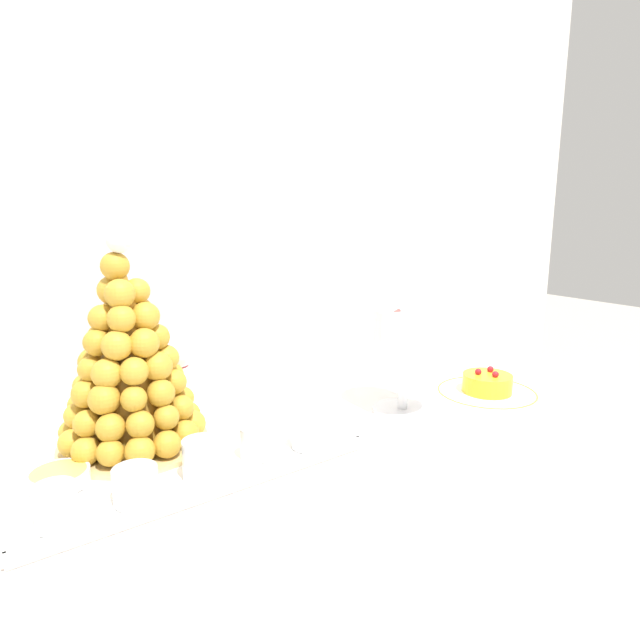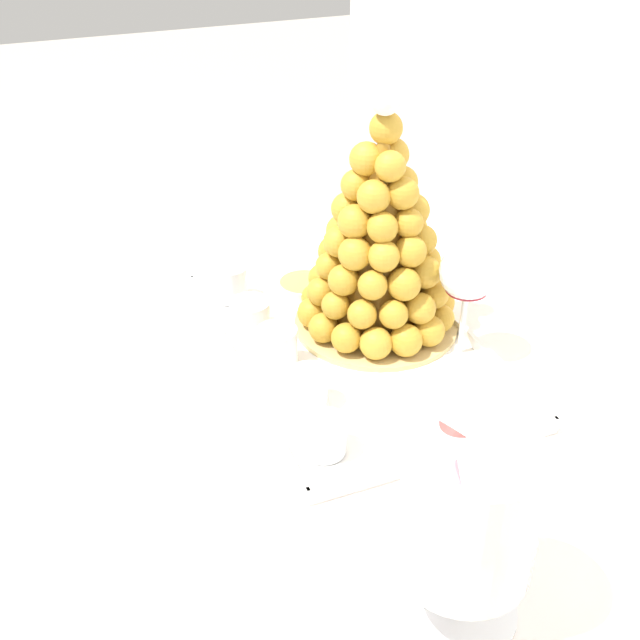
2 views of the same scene
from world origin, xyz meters
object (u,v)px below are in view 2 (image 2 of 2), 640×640
(croquembouche, at_px, (380,241))
(dessert_cup_mid_left, at_px, (250,317))
(dessert_cup_left, at_px, (231,284))
(dessert_cup_mid_right, at_px, (309,389))
(wine_glass, at_px, (468,276))
(dessert_cup_right, at_px, (324,437))
(creme_brulee_ramekin, at_px, (304,286))
(dessert_cup_centre, at_px, (277,349))
(macaron_goblet, at_px, (469,515))
(serving_tray, at_px, (350,348))

(croquembouche, bearing_deg, dessert_cup_mid_left, -107.89)
(dessert_cup_left, distance_m, dessert_cup_mid_right, 0.30)
(wine_glass, bearing_deg, dessert_cup_right, -64.66)
(dessert_cup_mid_right, bearing_deg, croquembouche, 130.69)
(creme_brulee_ramekin, bearing_deg, croquembouche, 26.54)
(dessert_cup_mid_right, bearing_deg, wine_glass, 97.61)
(dessert_cup_left, relative_size, dessert_cup_right, 1.02)
(dessert_cup_centre, height_order, macaron_goblet, macaron_goblet)
(croquembouche, bearing_deg, serving_tray, -56.92)
(croquembouche, bearing_deg, wine_glass, 37.49)
(serving_tray, relative_size, creme_brulee_ramekin, 6.21)
(macaron_goblet, height_order, wine_glass, macaron_goblet)
(serving_tray, xyz_separation_m, dessert_cup_left, (-0.20, -0.12, 0.03))
(serving_tray, xyz_separation_m, dessert_cup_right, (0.19, -0.12, 0.02))
(dessert_cup_mid_right, distance_m, wine_glass, 0.27)
(serving_tray, relative_size, croquembouche, 1.48)
(serving_tray, height_order, dessert_cup_mid_right, dessert_cup_mid_right)
(dessert_cup_mid_right, distance_m, macaron_goblet, 0.36)
(dessert_cup_left, distance_m, dessert_cup_mid_left, 0.10)
(creme_brulee_ramekin, bearing_deg, dessert_cup_mid_right, -19.58)
(serving_tray, distance_m, creme_brulee_ramekin, 0.17)
(macaron_goblet, bearing_deg, serving_tray, 169.33)
(dessert_cup_left, bearing_deg, creme_brulee_ramekin, 76.90)
(macaron_goblet, bearing_deg, dessert_cup_right, -172.29)
(dessert_cup_centre, xyz_separation_m, dessert_cup_mid_right, (0.10, 0.01, -0.00))
(dessert_cup_mid_left, distance_m, creme_brulee_ramekin, 0.14)
(dessert_cup_mid_left, xyz_separation_m, wine_glass, (0.17, 0.26, 0.10))
(croquembouche, relative_size, macaron_goblet, 1.65)
(dessert_cup_left, bearing_deg, serving_tray, 30.93)
(dessert_cup_left, height_order, dessert_cup_mid_left, dessert_cup_left)
(croquembouche, xyz_separation_m, dessert_cup_mid_right, (0.14, -0.16, -0.12))
(croquembouche, relative_size, dessert_cup_right, 6.64)
(dessert_cup_mid_right, bearing_deg, serving_tray, 134.48)
(croquembouche, distance_m, dessert_cup_centre, 0.21)
(dessert_cup_centre, relative_size, creme_brulee_ramekin, 0.69)
(croquembouche, height_order, wine_glass, croquembouche)
(croquembouche, height_order, dessert_cup_centre, croquembouche)
(dessert_cup_mid_left, relative_size, macaron_goblet, 0.27)
(serving_tray, distance_m, dessert_cup_mid_left, 0.16)
(dessert_cup_right, relative_size, creme_brulee_ramekin, 0.63)
(dessert_cup_mid_right, bearing_deg, macaron_goblet, 2.98)
(dessert_cup_mid_left, xyz_separation_m, dessert_cup_centre, (0.10, 0.01, 0.00))
(wine_glass, bearing_deg, dessert_cup_centre, -104.04)
(serving_tray, bearing_deg, dessert_cup_mid_left, -129.15)
(dessert_cup_left, relative_size, dessert_cup_mid_left, 0.92)
(serving_tray, relative_size, dessert_cup_mid_right, 10.20)
(serving_tray, distance_m, dessert_cup_centre, 0.12)
(croquembouche, relative_size, creme_brulee_ramekin, 4.21)
(serving_tray, height_order, dessert_cup_mid_left, dessert_cup_mid_left)
(serving_tray, relative_size, dessert_cup_right, 9.81)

